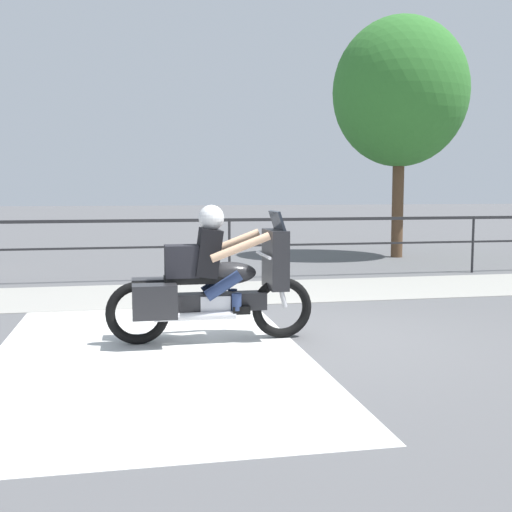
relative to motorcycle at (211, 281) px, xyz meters
name	(u,v)px	position (x,y,z in m)	size (l,w,h in m)	color
ground_plane	(295,338)	(0.97, -0.07, -0.70)	(120.00, 120.00, 0.00)	#565659
sidewalk_band	(244,292)	(0.97, 3.33, -0.69)	(44.00, 2.40, 0.01)	#99968E
crosswalk_band	(150,349)	(-0.71, -0.27, -0.69)	(3.25, 6.00, 0.01)	silver
fence_railing	(229,231)	(0.97, 4.95, 0.23)	(36.00, 0.05, 1.17)	#232326
motorcycle	(211,281)	(0.00, 0.00, 0.00)	(2.36, 0.76, 1.56)	black
tree_behind_sign	(400,93)	(5.77, 8.10, 3.42)	(3.35, 3.35, 5.97)	brown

